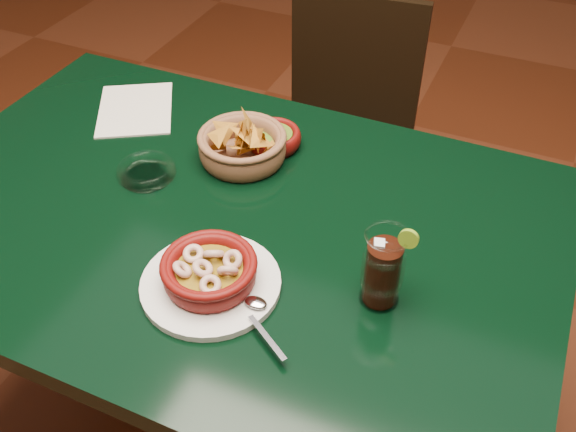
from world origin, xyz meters
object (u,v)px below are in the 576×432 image
at_px(dining_table, 225,252).
at_px(chip_basket, 243,146).
at_px(shrimp_plate, 210,274).
at_px(dining_chair, 342,139).
at_px(cola_drink, 383,269).

xyz_separation_m(dining_table, chip_basket, (-0.04, 0.16, 0.13)).
distance_m(dining_table, shrimp_plate, 0.22).
distance_m(dining_chair, cola_drink, 0.92).
bearing_deg(cola_drink, shrimp_plate, -161.59).
bearing_deg(cola_drink, dining_chair, 113.02).
relative_size(shrimp_plate, cola_drink, 1.83).
xyz_separation_m(dining_table, dining_chair, (-0.01, 0.70, -0.19)).
distance_m(dining_table, dining_chair, 0.73).
height_order(dining_table, chip_basket, chip_basket).
xyz_separation_m(chip_basket, cola_drink, (0.36, -0.24, 0.04)).
relative_size(chip_basket, cola_drink, 1.32).
xyz_separation_m(dining_chair, chip_basket, (-0.03, -0.54, 0.32)).
height_order(shrimp_plate, cola_drink, cola_drink).
relative_size(dining_table, shrimp_plate, 4.23).
bearing_deg(chip_basket, cola_drink, -33.74).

